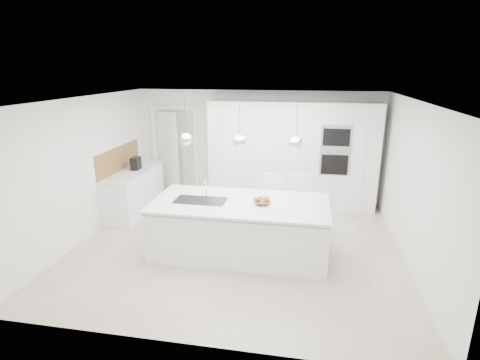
% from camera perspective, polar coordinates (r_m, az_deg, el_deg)
% --- Properties ---
extents(floor, '(5.50, 5.50, 0.00)m').
position_cam_1_polar(floor, '(6.64, -0.47, -9.88)').
color(floor, '#C0B39C').
rests_on(floor, ground).
extents(wall_back, '(5.50, 0.00, 5.50)m').
position_cam_1_polar(wall_back, '(8.58, 2.62, 5.15)').
color(wall_back, white).
rests_on(wall_back, ground).
extents(wall_left, '(0.00, 5.00, 5.00)m').
position_cam_1_polar(wall_left, '(7.20, -22.55, 1.59)').
color(wall_left, white).
rests_on(wall_left, ground).
extents(ceiling, '(5.50, 5.50, 0.00)m').
position_cam_1_polar(ceiling, '(5.95, -0.52, 12.17)').
color(ceiling, white).
rests_on(ceiling, wall_back).
extents(tall_cabinets, '(3.60, 0.60, 2.30)m').
position_cam_1_polar(tall_cabinets, '(8.24, 7.86, 3.81)').
color(tall_cabinets, white).
rests_on(tall_cabinets, floor).
extents(oven_stack, '(0.62, 0.04, 1.05)m').
position_cam_1_polar(oven_stack, '(7.91, 14.35, 4.38)').
color(oven_stack, '#A5A5A8').
rests_on(oven_stack, tall_cabinets).
extents(doorway_frame, '(1.11, 0.08, 2.13)m').
position_cam_1_polar(doorway_frame, '(9.06, -9.78, 4.09)').
color(doorway_frame, white).
rests_on(doorway_frame, floor).
extents(hallway_door, '(0.76, 0.38, 2.00)m').
position_cam_1_polar(hallway_door, '(9.10, -11.36, 3.94)').
color(hallway_door, white).
rests_on(hallway_door, floor).
extents(radiator, '(0.32, 0.04, 1.40)m').
position_cam_1_polar(radiator, '(8.98, -7.82, 2.93)').
color(radiator, white).
rests_on(radiator, floor).
extents(left_base_cabinets, '(0.60, 1.80, 0.86)m').
position_cam_1_polar(left_base_cabinets, '(8.28, -15.79, -1.80)').
color(left_base_cabinets, white).
rests_on(left_base_cabinets, floor).
extents(left_worktop, '(0.62, 1.82, 0.04)m').
position_cam_1_polar(left_worktop, '(8.15, -16.04, 1.20)').
color(left_worktop, white).
rests_on(left_worktop, left_base_cabinets).
extents(oak_backsplash, '(0.02, 1.80, 0.50)m').
position_cam_1_polar(oak_backsplash, '(8.22, -18.00, 3.10)').
color(oak_backsplash, olive).
rests_on(oak_backsplash, wall_left).
extents(island_base, '(2.80, 1.20, 0.86)m').
position_cam_1_polar(island_base, '(6.17, -0.08, -7.61)').
color(island_base, white).
rests_on(island_base, floor).
extents(island_worktop, '(2.84, 1.40, 0.04)m').
position_cam_1_polar(island_worktop, '(6.04, 0.01, -3.53)').
color(island_worktop, white).
rests_on(island_worktop, island_base).
extents(island_sink, '(0.84, 0.44, 0.18)m').
position_cam_1_polar(island_sink, '(6.16, -6.05, -3.82)').
color(island_sink, '#3F3F42').
rests_on(island_sink, island_worktop).
extents(island_tap, '(0.02, 0.02, 0.30)m').
position_cam_1_polar(island_tap, '(6.25, -5.17, -1.25)').
color(island_tap, white).
rests_on(island_tap, island_worktop).
extents(pendant_left, '(0.20, 0.20, 0.20)m').
position_cam_1_polar(pendant_left, '(5.93, -8.24, 6.13)').
color(pendant_left, white).
rests_on(pendant_left, ceiling).
extents(pendant_mid, '(0.20, 0.20, 0.20)m').
position_cam_1_polar(pendant_mid, '(5.72, -0.08, 5.92)').
color(pendant_mid, white).
rests_on(pendant_mid, ceiling).
extents(pendant_right, '(0.20, 0.20, 0.20)m').
position_cam_1_polar(pendant_right, '(5.63, 8.50, 5.57)').
color(pendant_right, white).
rests_on(pendant_right, ceiling).
extents(fruit_bowl, '(0.35, 0.35, 0.07)m').
position_cam_1_polar(fruit_bowl, '(5.94, 3.36, -3.38)').
color(fruit_bowl, olive).
rests_on(fruit_bowl, island_worktop).
extents(espresso_machine, '(0.16, 0.25, 0.26)m').
position_cam_1_polar(espresso_machine, '(8.22, -15.59, 2.46)').
color(espresso_machine, black).
rests_on(espresso_machine, left_worktop).
extents(bar_stool_left, '(0.39, 0.53, 1.12)m').
position_cam_1_polar(bar_stool_left, '(6.83, 4.68, -3.99)').
color(bar_stool_left, white).
rests_on(bar_stool_left, floor).
extents(bar_stool_right, '(0.41, 0.55, 1.14)m').
position_cam_1_polar(bar_stool_right, '(6.84, 8.95, -4.06)').
color(bar_stool_right, white).
rests_on(bar_stool_right, floor).
extents(apple_a, '(0.08, 0.08, 0.08)m').
position_cam_1_polar(apple_a, '(5.96, 2.87, -2.93)').
color(apple_a, '#B52819').
rests_on(apple_a, fruit_bowl).
extents(apple_b, '(0.08, 0.08, 0.08)m').
position_cam_1_polar(apple_b, '(5.94, 3.97, -3.06)').
color(apple_b, '#B52819').
rests_on(apple_b, fruit_bowl).
extents(banana_bunch, '(0.22, 0.16, 0.20)m').
position_cam_1_polar(banana_bunch, '(5.90, 3.56, -2.75)').
color(banana_bunch, gold).
rests_on(banana_bunch, fruit_bowl).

